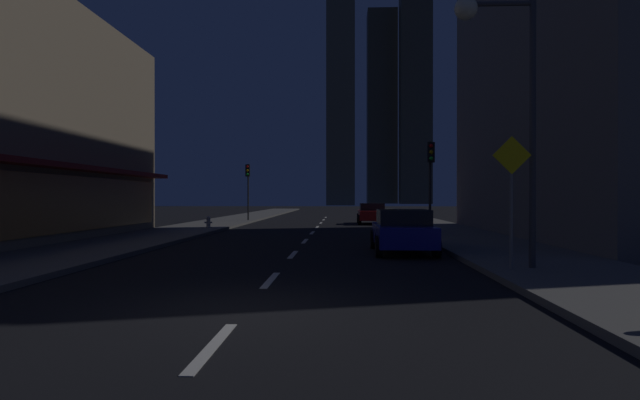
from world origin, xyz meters
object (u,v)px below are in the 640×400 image
Objects in this scene: car_parked_far at (372,213)px; traffic_light_far_left at (248,179)px; fire_hydrant_far_left at (208,222)px; pedestrian_crossing_sign at (511,191)px; car_parked_near at (403,231)px; street_lamp_right at (498,65)px; traffic_light_near_right at (431,167)px.

traffic_light_far_left reaches higher than car_parked_far.
pedestrian_crossing_sign reaches higher than fire_hydrant_far_left.
car_parked_near is 6.61m from street_lamp_right.
car_parked_near and car_parked_far have the same top height.
pedestrian_crossing_sign is at bearing -54.76° from fire_hydrant_far_left.
street_lamp_right is at bearing -54.76° from fire_hydrant_far_left.
street_lamp_right is 2.09× the size of pedestrian_crossing_sign.
car_parked_far is 6.48× the size of fire_hydrant_far_left.
car_parked_near is 1.34× the size of pedestrian_crossing_sign.
traffic_light_near_right is at bearing 89.35° from street_lamp_right.
pedestrian_crossing_sign is (0.10, -10.91, -1.18)m from traffic_light_near_right.
car_parked_far is 1.01× the size of traffic_light_far_left.
fire_hydrant_far_left is 19.99m from pedestrian_crossing_sign.
car_parked_near is 1.00× the size of car_parked_far.
traffic_light_far_left is at bearing 125.76° from traffic_light_near_right.
traffic_light_far_left is (0.40, 9.90, 2.74)m from fire_hydrant_far_left.
pedestrian_crossing_sign is (2.00, -4.99, 1.28)m from car_parked_near.
pedestrian_crossing_sign is (11.50, -16.28, 1.56)m from fire_hydrant_far_left.
traffic_light_near_right is at bearing -81.74° from car_parked_far.
street_lamp_right reaches higher than traffic_light_near_right.
street_lamp_right is at bearing -69.15° from car_parked_near.
traffic_light_near_right reaches higher than fire_hydrant_far_left.
car_parked_near is 6.48× the size of fire_hydrant_far_left.
car_parked_far is 24.15m from street_lamp_right.
fire_hydrant_far_left is at bearing 125.24° from street_lamp_right.
traffic_light_near_right reaches higher than car_parked_near.
car_parked_near is 1.01× the size of traffic_light_far_left.
pedestrian_crossing_sign is at bearing -85.24° from car_parked_far.
car_parked_near is 1.01× the size of traffic_light_near_right.
traffic_light_far_left is at bearing 87.69° from fire_hydrant_far_left.
car_parked_far is 0.64× the size of street_lamp_right.
car_parked_far is at bearing 94.76° from pedestrian_crossing_sign.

